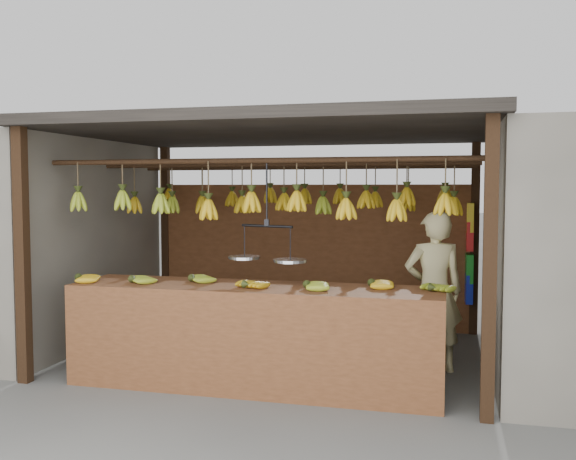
# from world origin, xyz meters

# --- Properties ---
(ground) EXTENTS (80.00, 80.00, 0.00)m
(ground) POSITION_xyz_m (0.00, 0.00, 0.00)
(ground) COLOR #5B5B57
(stall) EXTENTS (4.30, 3.30, 2.40)m
(stall) POSITION_xyz_m (0.00, 0.33, 1.97)
(stall) COLOR black
(stall) RESTS_ON ground
(counter) EXTENTS (3.44, 0.75, 0.96)m
(counter) POSITION_xyz_m (0.05, -1.23, 0.70)
(counter) COLOR brown
(counter) RESTS_ON ground
(hanging_bananas) EXTENTS (3.63, 2.24, 0.39)m
(hanging_bananas) POSITION_xyz_m (0.00, -0.00, 1.61)
(hanging_bananas) COLOR #92A523
(hanging_bananas) RESTS_ON ground
(balance_scale) EXTENTS (0.75, 0.44, 0.89)m
(balance_scale) POSITION_xyz_m (0.13, -1.00, 1.17)
(balance_scale) COLOR black
(balance_scale) RESTS_ON ground
(vendor) EXTENTS (0.64, 0.50, 1.54)m
(vendor) POSITION_xyz_m (1.57, -0.22, 0.77)
(vendor) COLOR beige
(vendor) RESTS_ON ground
(bag_bundles) EXTENTS (0.08, 0.26, 1.18)m
(bag_bundles) POSITION_xyz_m (1.94, 1.35, 1.00)
(bag_bundles) COLOR yellow
(bag_bundles) RESTS_ON ground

